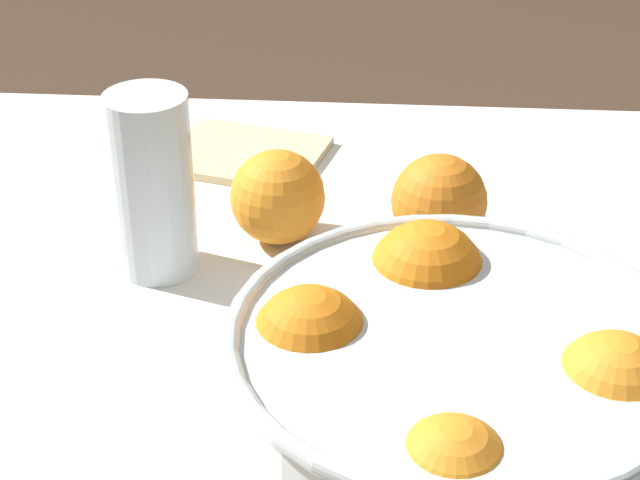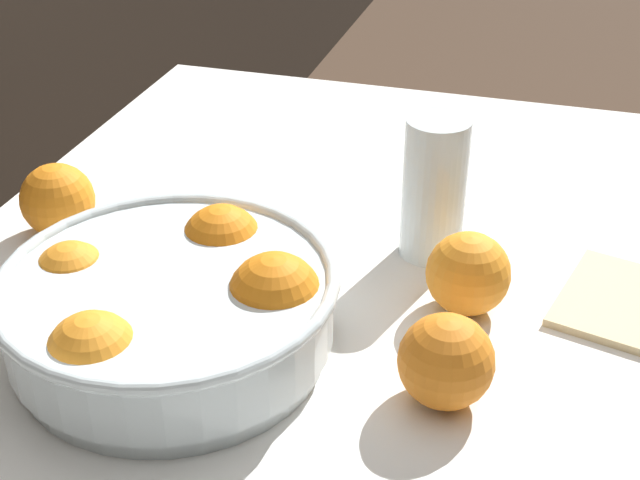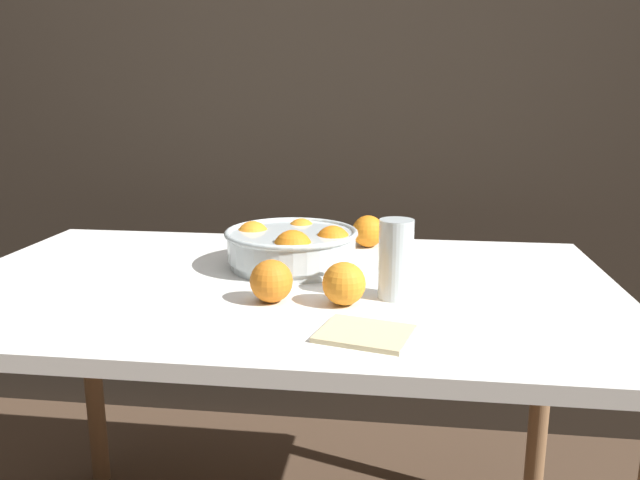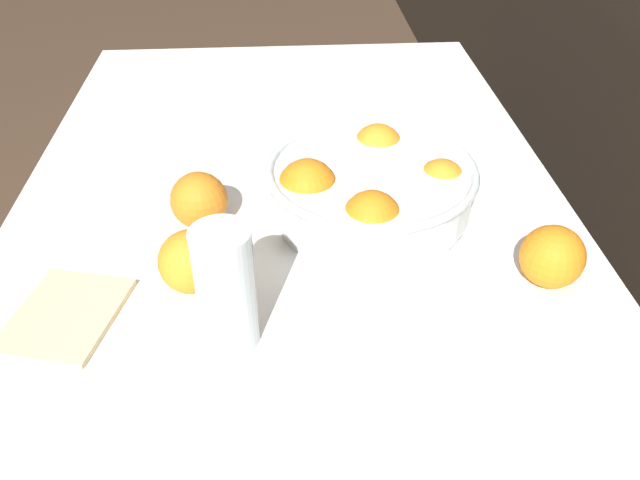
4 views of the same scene
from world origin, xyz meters
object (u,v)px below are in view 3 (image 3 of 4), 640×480
object	(u,v)px
juice_glass	(396,264)
orange_loose_front	(344,284)
orange_loose_near_bowl	(271,281)
orange_loose_aside	(368,231)
fruit_bowl	(292,246)

from	to	relation	value
juice_glass	orange_loose_front	size ratio (longest dim) A/B	1.89
orange_loose_near_bowl	orange_loose_aside	world-z (taller)	same
fruit_bowl	juice_glass	world-z (taller)	juice_glass
orange_loose_front	orange_loose_aside	world-z (taller)	same
orange_loose_near_bowl	orange_loose_front	distance (m)	0.13
orange_loose_front	fruit_bowl	bearing A→B (deg)	119.98
juice_glass	orange_loose_front	bearing A→B (deg)	-151.07
orange_loose_near_bowl	orange_loose_aside	distance (m)	0.46
orange_loose_near_bowl	orange_loose_front	size ratio (longest dim) A/B	1.00
juice_glass	orange_loose_near_bowl	world-z (taller)	juice_glass
juice_glass	orange_loose_aside	xyz separation A→B (m)	(-0.07, 0.39, -0.03)
juice_glass	orange_loose_aside	world-z (taller)	juice_glass
juice_glass	orange_loose_near_bowl	distance (m)	0.23
orange_loose_aside	orange_loose_near_bowl	bearing A→B (deg)	-109.04
orange_loose_near_bowl	orange_loose_aside	xyz separation A→B (m)	(0.15, 0.44, -0.00)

